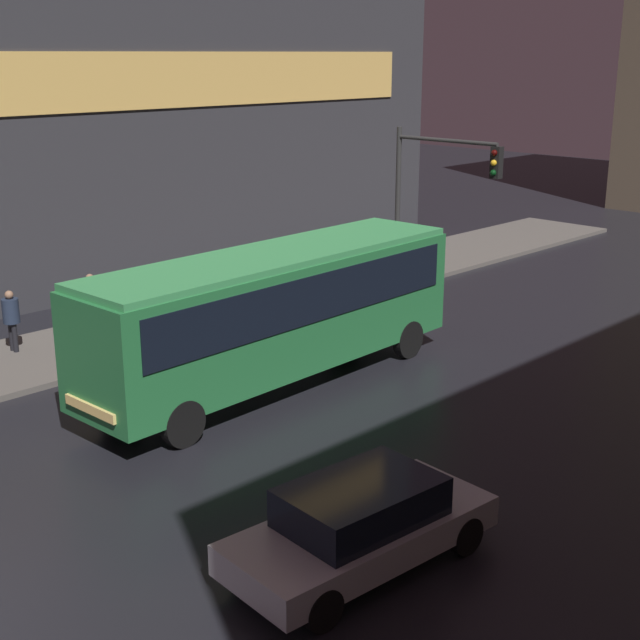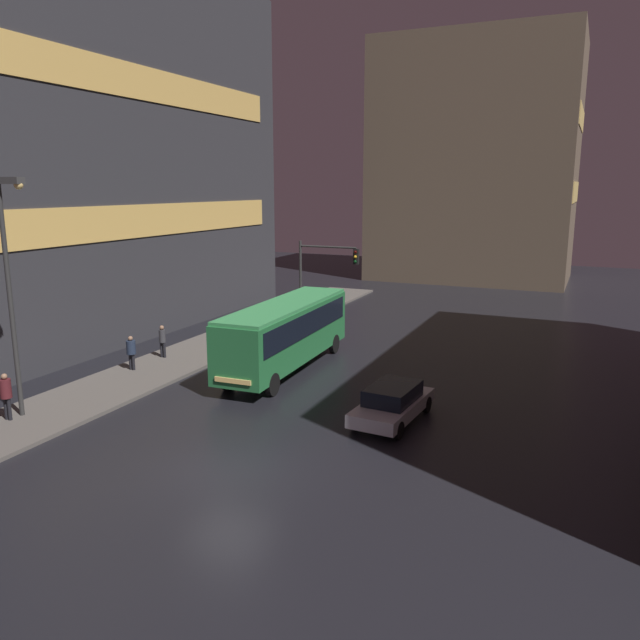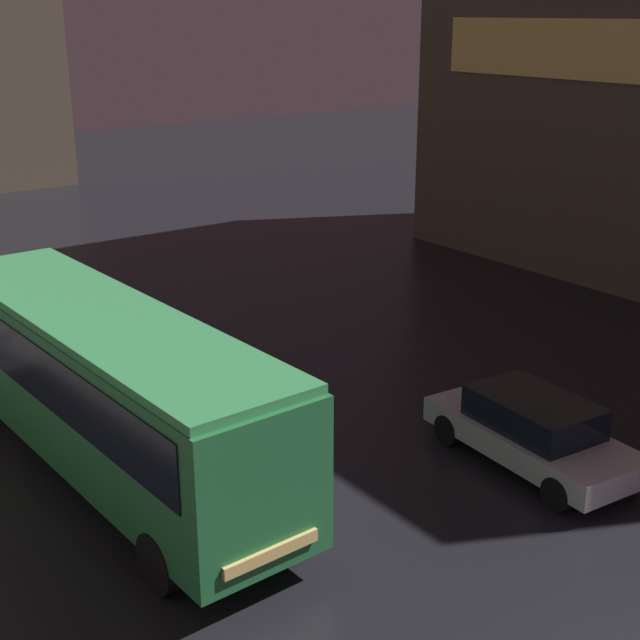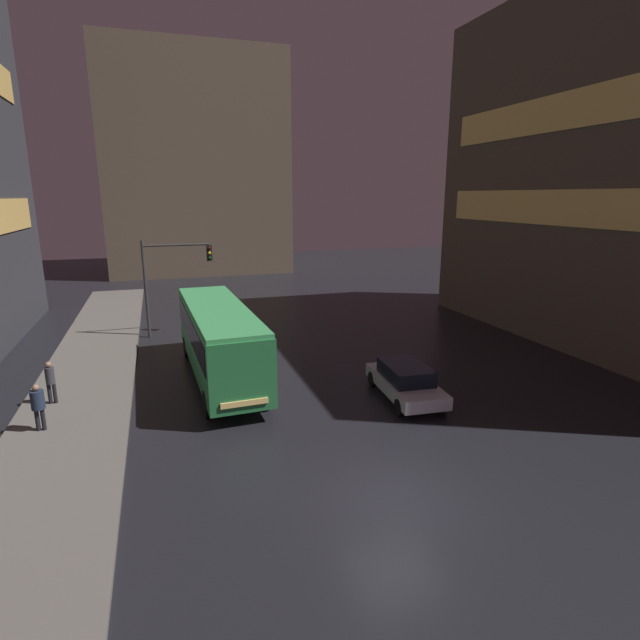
{
  "view_description": "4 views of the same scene",
  "coord_description": "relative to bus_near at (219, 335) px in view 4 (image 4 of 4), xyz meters",
  "views": [
    {
      "loc": [
        11.64,
        -3.02,
        7.7
      ],
      "look_at": [
        -1.17,
        9.86,
        2.25
      ],
      "focal_mm": 50.0,
      "sensor_mm": 36.0,
      "label": 1
    },
    {
      "loc": [
        9.98,
        -15.43,
        8.7
      ],
      "look_at": [
        -1.76,
        11.08,
        2.5
      ],
      "focal_mm": 35.0,
      "sensor_mm": 36.0,
      "label": 2
    },
    {
      "loc": [
        -9.18,
        -3.99,
        8.43
      ],
      "look_at": [
        1.44,
        10.36,
        2.22
      ],
      "focal_mm": 50.0,
      "sensor_mm": 36.0,
      "label": 3
    },
    {
      "loc": [
        -5.59,
        -10.63,
        7.91
      ],
      "look_at": [
        1.75,
        11.98,
        1.97
      ],
      "focal_mm": 28.0,
      "sensor_mm": 36.0,
      "label": 4
    }
  ],
  "objects": [
    {
      "name": "pedestrian_mid",
      "position": [
        -6.47,
        -3.47,
        -0.87
      ],
      "size": [
        0.51,
        0.51,
        1.65
      ],
      "rotation": [
        0.0,
        0.0,
        6.08
      ],
      "color": "black",
      "rests_on": "sidewalk_left"
    },
    {
      "name": "building_far_backdrop",
      "position": [
        2.18,
        35.26,
        8.89
      ],
      "size": [
        18.07,
        12.0,
        21.82
      ],
      "color": "brown",
      "rests_on": "ground"
    },
    {
      "name": "pedestrian_near",
      "position": [
        -6.52,
        -1.06,
        -0.91
      ],
      "size": [
        0.46,
        0.46,
        1.67
      ],
      "rotation": [
        0.0,
        0.0,
        2.29
      ],
      "color": "black",
      "rests_on": "sidewalk_left"
    },
    {
      "name": "bus_near",
      "position": [
        0.0,
        0.0,
        0.0
      ],
      "size": [
        2.81,
        10.47,
        3.28
      ],
      "rotation": [
        0.0,
        0.0,
        3.18
      ],
      "color": "#236B38",
      "rests_on": "ground"
    },
    {
      "name": "ground_plane",
      "position": [
        3.33,
        -10.57,
        -2.02
      ],
      "size": [
        120.0,
        120.0,
        0.0
      ],
      "primitive_type": "plane",
      "color": "black"
    },
    {
      "name": "sidewalk_left",
      "position": [
        -5.67,
        -0.57,
        -1.95
      ],
      "size": [
        4.0,
        48.0,
        0.15
      ],
      "color": "#56514C",
      "rests_on": "ground"
    },
    {
      "name": "traffic_light_main",
      "position": [
        -1.64,
        8.03,
        1.79
      ],
      "size": [
        3.84,
        0.35,
        5.52
      ],
      "color": "#2D2D2D",
      "rests_on": "ground"
    },
    {
      "name": "car_taxi",
      "position": [
        6.77,
        -4.44,
        -1.29
      ],
      "size": [
        2.19,
        4.55,
        1.41
      ],
      "rotation": [
        0.0,
        0.0,
        3.06
      ],
      "color": "#B7B7BC",
      "rests_on": "ground"
    }
  ]
}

